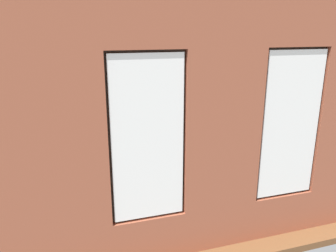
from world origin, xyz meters
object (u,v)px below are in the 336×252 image
Objects in this scene: remote_gray at (164,151)px; cup_ceramic at (147,147)px; candle_jar at (157,148)px; papasan_chair at (106,135)px; coffee_table at (157,153)px; potted_plant_between_couches at (261,162)px; couch_by_window at (183,201)px; potted_plant_by_left_couch at (235,126)px; potted_plant_foreground_right at (22,129)px; potted_plant_near_tv at (22,176)px; couch_left at (282,143)px; table_plant_small at (136,147)px; remote_silver at (174,145)px; potted_plant_beside_window_right at (40,219)px; potted_plant_corner_near_left at (245,109)px; potted_plant_mid_room_small at (181,138)px.

cup_ceramic is at bearing 49.13° from remote_gray.
papasan_chair reaches higher than candle_jar.
potted_plant_between_couches is at bearing 123.39° from coffee_table.
potted_plant_by_left_couch is at bearing -129.26° from couch_by_window.
potted_plant_foreground_right is at bearing -55.11° from couch_by_window.
candle_jar is at bearing -161.22° from potted_plant_near_tv.
couch_left reaches higher than candle_jar.
table_plant_small is at bearing -45.96° from potted_plant_between_couches.
candle_jar is 0.58× the size of remote_silver.
couch_by_window reaches higher than remote_silver.
potted_plant_near_tv is (-0.25, 2.56, -0.02)m from potted_plant_foreground_right.
remote_gray is 0.20× the size of potted_plant_near_tv.
table_plant_small is 0.26× the size of papasan_chair.
potted_plant_near_tv reaches higher than potted_plant_by_left_couch.
remote_silver is at bearing 29.61° from potted_plant_by_left_couch.
candle_jar is 2.83m from potted_plant_beside_window_right.
remote_gray is 3.45m from potted_plant_corner_near_left.
couch_left is 1.95× the size of papasan_chair.
potted_plant_foreground_right reaches higher than table_plant_small.
table_plant_small is 0.20× the size of potted_plant_between_couches.
remote_silver is 0.38m from remote_gray.
coffee_table is 2.74m from potted_plant_by_left_couch.
candle_jar is 0.20× the size of potted_plant_mid_room_small.
potted_plant_mid_room_small is 3.58m from potted_plant_near_tv.
table_plant_small is (0.44, 0.11, 0.09)m from candle_jar.
potted_plant_between_couches is at bearing 137.11° from potted_plant_foreground_right.
potted_plant_mid_room_small is 3.55m from potted_plant_foreground_right.
table_plant_small is at bearing 25.91° from potted_plant_by_left_couch.
potted_plant_beside_window_right is (2.06, 1.94, -0.04)m from candle_jar.
papasan_chair is (1.25, -1.17, -0.03)m from remote_silver.
couch_by_window is at bearing 49.41° from potted_plant_corner_near_left.
potted_plant_foreground_right reaches higher than cup_ceramic.
cup_ceramic is 0.08× the size of potted_plant_between_couches.
potted_plant_corner_near_left reaches higher than couch_by_window.
potted_plant_by_left_couch reaches higher than coffee_table.
potted_plant_between_couches reaches higher than couch_left.
couch_by_window is 1.85m from candle_jar.
couch_by_window is at bearing 71.08° from potted_plant_mid_room_small.
potted_plant_beside_window_right is 0.97× the size of potted_plant_corner_near_left.
couch_left is 2.26× the size of potted_plant_near_tv.
table_plant_small is at bearing 14.33° from candle_jar.
potted_plant_between_couches is (-1.18, 1.78, 0.25)m from candle_jar.
candle_jar reaches higher than coffee_table.
remote_silver is 1.00× the size of remote_gray.
table_plant_small reaches higher than cup_ceramic.
couch_by_window is at bearing 155.40° from potted_plant_near_tv.
potted_plant_corner_near_left is at bearing -151.82° from cup_ceramic.
coffee_table is (-0.13, -1.84, 0.06)m from couch_by_window.
couch_left is at bearing -2.19° from remote_silver.
table_plant_small is at bearing 37.61° from potted_plant_mid_room_small.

